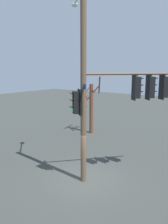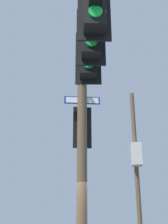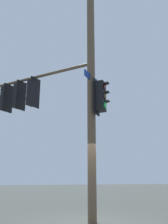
# 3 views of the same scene
# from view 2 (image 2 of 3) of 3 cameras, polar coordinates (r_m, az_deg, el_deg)

# --- Properties ---
(main_signal_pole_assembly) EXTENTS (5.78, 4.64, 9.77)m
(main_signal_pole_assembly) POSITION_cam_2_polar(r_m,az_deg,el_deg) (7.90, 0.62, 5.86)
(main_signal_pole_assembly) COLOR brown
(main_signal_pole_assembly) RESTS_ON ground
(secondary_pole_assembly) EXTENTS (0.78, 0.73, 7.77)m
(secondary_pole_assembly) POSITION_cam_2_polar(r_m,az_deg,el_deg) (14.03, 10.29, -9.72)
(secondary_pole_assembly) COLOR brown
(secondary_pole_assembly) RESTS_ON ground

